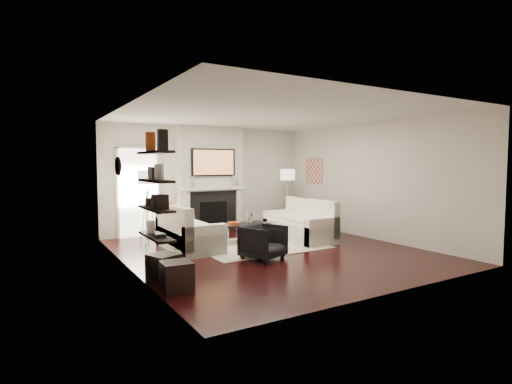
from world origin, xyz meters
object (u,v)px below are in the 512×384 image
coffee_table (244,224)px  lamp_left_shade (147,177)px  loveseat_left_base (189,239)px  armchair (263,240)px  ottoman_near (164,267)px  lamp_right_shade (288,175)px  loveseat_right_base (299,231)px

coffee_table → lamp_left_shade: size_ratio=2.75×
loveseat_left_base → armchair: bearing=-61.0°
armchair → loveseat_left_base: bearing=96.9°
ottoman_near → coffee_table: bearing=38.8°
coffee_table → lamp_right_shade: size_ratio=2.75×
armchair → lamp_right_shade: size_ratio=1.72×
loveseat_right_base → coffee_table: size_ratio=1.64×
lamp_left_shade → lamp_right_shade: (3.90, 0.14, 0.00)m
loveseat_right_base → lamp_right_shade: 2.22m
coffee_table → armchair: 1.65m
armchair → lamp_right_shade: 3.94m
loveseat_right_base → ottoman_near: loveseat_right_base is taller
armchair → lamp_right_shade: (2.54, 2.81, 1.11)m
armchair → ottoman_near: 2.03m
loveseat_left_base → lamp_left_shade: lamp_left_shade is taller
ottoman_near → loveseat_left_base: bearing=59.2°
loveseat_right_base → armchair: size_ratio=2.61×
armchair → ottoman_near: (-1.98, -0.39, -0.14)m
loveseat_left_base → loveseat_right_base: (2.55, -0.35, 0.00)m
loveseat_left_base → lamp_right_shade: size_ratio=4.50×
armchair → lamp_left_shade: size_ratio=1.72×
coffee_table → lamp_right_shade: lamp_right_shade is taller
loveseat_left_base → lamp_left_shade: bearing=114.5°
ottoman_near → lamp_left_shade: bearing=78.6°
lamp_left_shade → ottoman_near: size_ratio=1.00×
lamp_left_shade → lamp_right_shade: 3.90m
loveseat_left_base → lamp_right_shade: (3.38, 1.29, 1.24)m
lamp_left_shade → lamp_right_shade: size_ratio=1.00×
ottoman_near → loveseat_right_base: bearing=23.0°
loveseat_left_base → coffee_table: size_ratio=1.64×
coffee_table → armchair: size_ratio=1.59×
armchair → loveseat_right_base: bearing=12.4°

